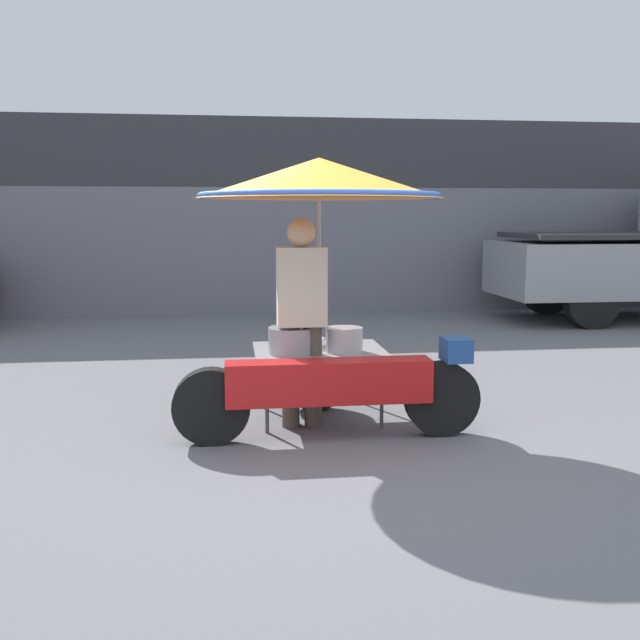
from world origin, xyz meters
TOP-DOWN VIEW (x-y plane):
  - ground_plane at (0.00, 0.00)m, footprint 36.00×36.00m
  - shopfront_building at (0.00, 7.89)m, footprint 28.00×2.06m
  - vendor_motorcycle_cart at (-0.01, 0.58)m, footprint 2.31×1.97m
  - vendor_person at (-0.18, 0.44)m, footprint 0.38×0.22m

SIDE VIEW (x-z plane):
  - ground_plane at x=0.00m, z-range 0.00..0.00m
  - vendor_person at x=-0.18m, z-range 0.10..1.75m
  - shopfront_building at x=0.00m, z-range -0.01..3.24m
  - vendor_motorcycle_cart at x=-0.01m, z-range 0.60..2.72m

